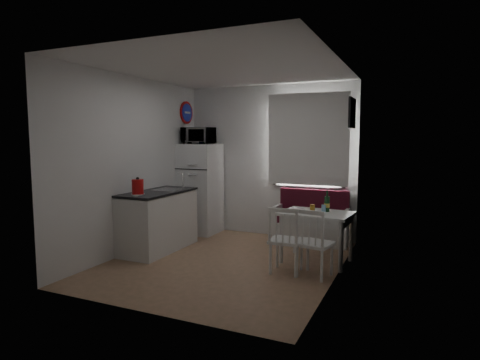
% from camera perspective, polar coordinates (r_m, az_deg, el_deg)
% --- Properties ---
extents(floor, '(3.00, 3.50, 0.02)m').
position_cam_1_polar(floor, '(5.62, -2.13, -11.59)').
color(floor, '#8B6A4A').
rests_on(floor, ground).
extents(ceiling, '(3.00, 3.50, 0.02)m').
position_cam_1_polar(ceiling, '(5.43, -2.24, 15.56)').
color(ceiling, white).
rests_on(ceiling, wall_back).
extents(wall_back, '(3.00, 0.02, 2.60)m').
position_cam_1_polar(wall_back, '(6.98, 4.18, 2.72)').
color(wall_back, white).
rests_on(wall_back, floor).
extents(wall_front, '(3.00, 0.02, 2.60)m').
position_cam_1_polar(wall_front, '(3.88, -13.65, -0.05)').
color(wall_front, white).
rests_on(wall_front, floor).
extents(wall_left, '(0.02, 3.50, 2.60)m').
position_cam_1_polar(wall_left, '(6.18, -14.76, 2.11)').
color(wall_left, white).
rests_on(wall_left, floor).
extents(wall_right, '(0.02, 3.50, 2.60)m').
position_cam_1_polar(wall_right, '(4.90, 13.77, 1.17)').
color(wall_right, white).
rests_on(wall_right, floor).
extents(window, '(1.22, 0.06, 1.47)m').
position_cam_1_polar(window, '(6.73, 9.75, 5.30)').
color(window, white).
rests_on(window, wall_back).
extents(curtain, '(1.35, 0.02, 1.50)m').
position_cam_1_polar(curtain, '(6.67, 9.61, 5.72)').
color(curtain, white).
rests_on(curtain, wall_back).
extents(kitchen_counter, '(0.62, 1.32, 1.16)m').
position_cam_1_polar(kitchen_counter, '(6.23, -11.49, -5.62)').
color(kitchen_counter, white).
rests_on(kitchen_counter, floor).
extents(wall_sign, '(0.03, 0.40, 0.40)m').
position_cam_1_polar(wall_sign, '(7.35, -7.58, 9.48)').
color(wall_sign, '#1C2CAA').
rests_on(wall_sign, wall_left).
extents(picture_frame, '(0.04, 0.52, 0.42)m').
position_cam_1_polar(picture_frame, '(5.98, 15.63, 9.16)').
color(picture_frame, black).
rests_on(picture_frame, wall_right).
extents(bench, '(1.19, 0.46, 0.85)m').
position_cam_1_polar(bench, '(6.65, 10.14, -6.38)').
color(bench, white).
rests_on(bench, floor).
extents(dining_table, '(0.97, 0.72, 0.69)m').
position_cam_1_polar(dining_table, '(5.57, 10.86, -5.31)').
color(dining_table, white).
rests_on(dining_table, floor).
extents(chair_left, '(0.42, 0.40, 0.45)m').
position_cam_1_polar(chair_left, '(5.03, 6.31, -7.53)').
color(chair_left, white).
rests_on(chair_left, floor).
extents(chair_right, '(0.46, 0.45, 0.46)m').
position_cam_1_polar(chair_right, '(4.94, 10.37, -7.85)').
color(chair_right, white).
rests_on(chair_right, floor).
extents(fridge, '(0.64, 0.64, 1.59)m').
position_cam_1_polar(fridge, '(7.20, -5.67, -1.23)').
color(fridge, white).
rests_on(fridge, floor).
extents(microwave, '(0.53, 0.36, 0.29)m').
position_cam_1_polar(microwave, '(7.10, -5.95, 6.28)').
color(microwave, white).
rests_on(microwave, fridge).
extents(kettle, '(0.19, 0.19, 0.25)m').
position_cam_1_polar(kettle, '(5.69, -14.34, -0.96)').
color(kettle, red).
rests_on(kettle, kitchen_counter).
extents(wine_bottle, '(0.07, 0.07, 0.30)m').
position_cam_1_polar(wine_bottle, '(5.60, 12.27, -2.92)').
color(wine_bottle, '#164521').
rests_on(wine_bottle, dining_table).
extents(drinking_glass_orange, '(0.07, 0.07, 0.11)m').
position_cam_1_polar(drinking_glass_orange, '(5.51, 10.26, -4.01)').
color(drinking_glass_orange, gold).
rests_on(drinking_glass_orange, dining_table).
extents(drinking_glass_blue, '(0.06, 0.06, 0.10)m').
position_cam_1_polar(drinking_glass_blue, '(5.58, 11.81, -3.98)').
color(drinking_glass_blue, '#83B9E0').
rests_on(drinking_glass_blue, dining_table).
extents(plate, '(0.25, 0.25, 0.02)m').
position_cam_1_polar(plate, '(5.65, 7.95, -4.20)').
color(plate, white).
rests_on(plate, dining_table).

